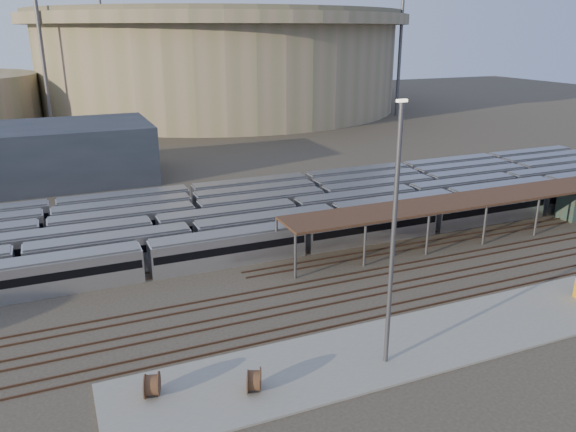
{
  "coord_description": "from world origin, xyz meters",
  "views": [
    {
      "loc": [
        -30.49,
        -49.59,
        25.68
      ],
      "look_at": [
        -4.31,
        12.0,
        3.33
      ],
      "focal_mm": 35.0,
      "sensor_mm": 36.0,
      "label": 1
    }
  ],
  "objects": [
    {
      "name": "ground",
      "position": [
        0.0,
        0.0,
        0.0
      ],
      "size": [
        420.0,
        420.0,
        0.0
      ],
      "primitive_type": "plane",
      "color": "#383026",
      "rests_on": "ground"
    },
    {
      "name": "floodlight_2",
      "position": [
        70.0,
        100.0,
        20.65
      ],
      "size": [
        4.0,
        1.0,
        38.4
      ],
      "color": "#515155",
      "rests_on": "ground"
    },
    {
      "name": "service_building",
      "position": [
        -35.0,
        55.0,
        5.0
      ],
      "size": [
        42.0,
        20.0,
        10.0
      ],
      "primitive_type": "cube",
      "color": "#1E232D",
      "rests_on": "ground"
    },
    {
      "name": "floodlight_3",
      "position": [
        -10.0,
        160.0,
        20.65
      ],
      "size": [
        4.0,
        1.0,
        38.4
      ],
      "color": "#515155",
      "rests_on": "ground"
    },
    {
      "name": "cable_reel_west",
      "position": [
        -18.96,
        -16.08,
        1.09
      ],
      "size": [
        1.6,
        2.02,
        1.78
      ],
      "primitive_type": "cylinder",
      "rotation": [
        0.0,
        1.57,
        -0.4
      ],
      "color": "brown",
      "rests_on": "apron"
    },
    {
      "name": "inspection_shed",
      "position": [
        22.0,
        4.0,
        4.98
      ],
      "size": [
        60.3,
        6.0,
        5.3
      ],
      "color": "#515155",
      "rests_on": "ground"
    },
    {
      "name": "yard_light_pole",
      "position": [
        -7.84,
        -16.49,
        10.72
      ],
      "size": [
        0.82,
        0.36,
        20.87
      ],
      "color": "#515155",
      "rests_on": "apron"
    },
    {
      "name": "floodlight_0",
      "position": [
        -30.0,
        110.0,
        20.65
      ],
      "size": [
        4.0,
        1.0,
        38.4
      ],
      "color": "#515155",
      "rests_on": "ground"
    },
    {
      "name": "empty_tracks",
      "position": [
        0.0,
        -5.0,
        0.09
      ],
      "size": [
        170.0,
        9.62,
        0.18
      ],
      "color": "#4C3323",
      "rests_on": "ground"
    },
    {
      "name": "apron",
      "position": [
        -5.0,
        -15.0,
        0.1
      ],
      "size": [
        50.0,
        9.0,
        0.2
      ],
      "primitive_type": "cube",
      "color": "gray",
      "rests_on": "ground"
    },
    {
      "name": "stadium",
      "position": [
        25.0,
        140.0,
        16.47
      ],
      "size": [
        124.0,
        124.0,
        32.5
      ],
      "color": "gray",
      "rests_on": "ground"
    },
    {
      "name": "subway_trains",
      "position": [
        2.18,
        18.5,
        1.8
      ],
      "size": [
        122.03,
        23.9,
        3.6
      ],
      "color": "silver",
      "rests_on": "ground"
    },
    {
      "name": "cable_reel_east",
      "position": [
        -25.99,
        -13.7,
        1.09
      ],
      "size": [
        1.48,
        2.0,
        1.78
      ],
      "primitive_type": "cylinder",
      "rotation": [
        0.0,
        1.57,
        -0.3
      ],
      "color": "brown",
      "rests_on": "apron"
    }
  ]
}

